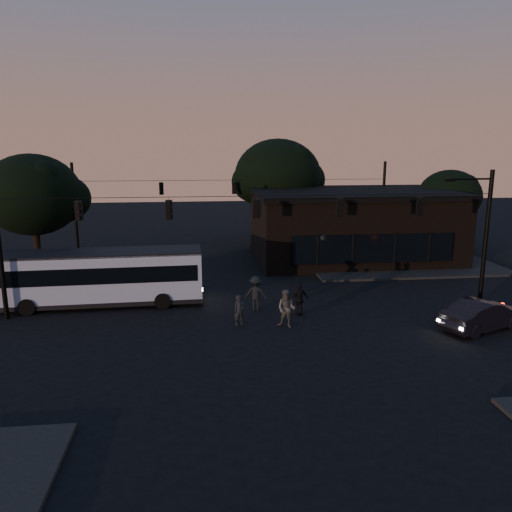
{
  "coord_description": "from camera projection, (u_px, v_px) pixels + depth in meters",
  "views": [
    {
      "loc": [
        -2.98,
        -21.87,
        8.71
      ],
      "look_at": [
        0.0,
        4.0,
        3.0
      ],
      "focal_mm": 35.0,
      "sensor_mm": 36.0,
      "label": 1
    }
  ],
  "objects": [
    {
      "name": "signal_rig_far",
      "position": [
        234.0,
        202.0,
        41.92
      ],
      "size": [
        26.24,
        0.3,
        7.5
      ],
      "color": "black",
      "rests_on": "ground"
    },
    {
      "name": "building",
      "position": [
        352.0,
        225.0,
        39.35
      ],
      "size": [
        15.4,
        10.41,
        5.4
      ],
      "color": "black",
      "rests_on": "ground"
    },
    {
      "name": "signal_rig_near",
      "position": [
        256.0,
        229.0,
        26.35
      ],
      "size": [
        26.24,
        0.3,
        7.5
      ],
      "color": "black",
      "rests_on": "ground"
    },
    {
      "name": "ground",
      "position": [
        266.0,
        336.0,
        23.42
      ],
      "size": [
        120.0,
        120.0,
        0.0
      ],
      "primitive_type": "plane",
      "color": "black",
      "rests_on": "ground"
    },
    {
      "name": "pedestrian_b",
      "position": [
        286.0,
        309.0,
        24.44
      ],
      "size": [
        1.16,
        1.09,
        1.9
      ],
      "primitive_type": "imported",
      "rotation": [
        0.0,
        0.0,
        -0.53
      ],
      "color": "#51514A",
      "rests_on": "ground"
    },
    {
      "name": "pedestrian_a",
      "position": [
        239.0,
        310.0,
        24.81
      ],
      "size": [
        0.65,
        0.53,
        1.52
      ],
      "primitive_type": "imported",
      "rotation": [
        0.0,
        0.0,
        0.34
      ],
      "color": "black",
      "rests_on": "ground"
    },
    {
      "name": "pedestrian_c",
      "position": [
        299.0,
        300.0,
        26.08
      ],
      "size": [
        1.14,
        0.77,
        1.79
      ],
      "primitive_type": "imported",
      "rotation": [
        0.0,
        0.0,
        3.49
      ],
      "color": "black",
      "rests_on": "ground"
    },
    {
      "name": "tree_behind",
      "position": [
        278.0,
        176.0,
        43.89
      ],
      "size": [
        7.6,
        7.6,
        9.43
      ],
      "color": "black",
      "rests_on": "ground"
    },
    {
      "name": "bus",
      "position": [
        103.0,
        275.0,
        27.74
      ],
      "size": [
        11.04,
        2.98,
        3.08
      ],
      "rotation": [
        0.0,
        0.0,
        0.03
      ],
      "color": "#A4B1D1",
      "rests_on": "ground"
    },
    {
      "name": "car",
      "position": [
        483.0,
        315.0,
        24.18
      ],
      "size": [
        4.8,
        3.16,
        1.49
      ],
      "primitive_type": "imported",
      "rotation": [
        0.0,
        0.0,
        1.95
      ],
      "color": "black",
      "rests_on": "ground"
    },
    {
      "name": "tree_left",
      "position": [
        32.0,
        195.0,
        33.27
      ],
      "size": [
        6.4,
        6.4,
        8.3
      ],
      "color": "black",
      "rests_on": "ground"
    },
    {
      "name": "sidewalk_far_right",
      "position": [
        396.0,
        262.0,
        38.33
      ],
      "size": [
        14.0,
        10.0,
        0.15
      ],
      "primitive_type": "cube",
      "color": "black",
      "rests_on": "ground"
    },
    {
      "name": "tree_right",
      "position": [
        449.0,
        196.0,
        41.91
      ],
      "size": [
        5.2,
        5.2,
        6.86
      ],
      "color": "black",
      "rests_on": "ground"
    },
    {
      "name": "sidewalk_far_left",
      "position": [
        44.0,
        271.0,
        35.42
      ],
      "size": [
        14.0,
        10.0,
        0.15
      ],
      "primitive_type": "cube",
      "color": "black",
      "rests_on": "ground"
    },
    {
      "name": "pedestrian_d",
      "position": [
        256.0,
        293.0,
        26.97
      ],
      "size": [
        1.34,
        0.92,
        1.91
      ],
      "primitive_type": "imported",
      "rotation": [
        0.0,
        0.0,
        2.97
      ],
      "color": "black",
      "rests_on": "ground"
    }
  ]
}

